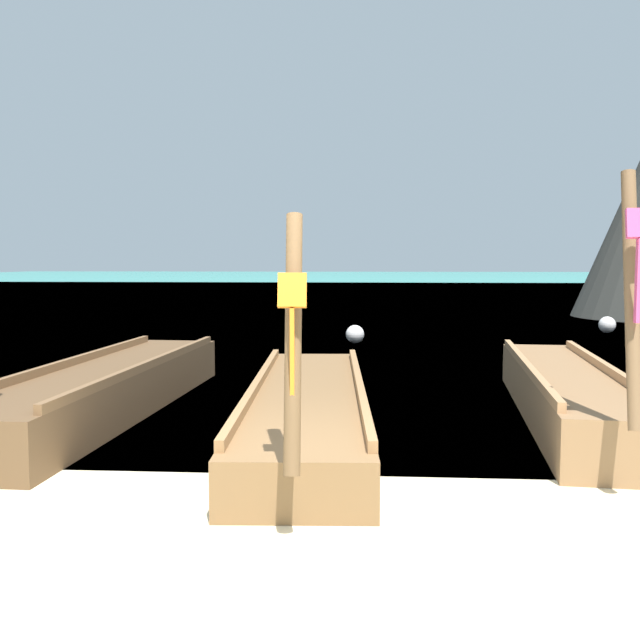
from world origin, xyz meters
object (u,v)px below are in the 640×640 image
Objects in this scene: mooring_buoy_near at (607,325)px; longtail_boat_pink_ribbon at (566,393)px; longtail_boat_green_ribbon at (108,389)px; mooring_buoy_far at (355,334)px; longtail_boat_orange_ribbon at (308,408)px.

longtail_boat_pink_ribbon is at bearing -109.61° from mooring_buoy_near.
longtail_boat_green_ribbon reaches higher than longtail_boat_pink_ribbon.
longtail_boat_green_ribbon is 8.68m from mooring_buoy_far.
longtail_boat_green_ribbon reaches higher than mooring_buoy_far.
longtail_boat_green_ribbon is 1.10× the size of longtail_boat_pink_ribbon.
longtail_boat_pink_ribbon is (5.78, 0.06, 0.00)m from longtail_boat_green_ribbon.
mooring_buoy_near is 1.03× the size of mooring_buoy_far.
longtail_boat_green_ribbon is at bearing -110.13° from mooring_buoy_far.
mooring_buoy_far is at bearing 109.08° from longtail_boat_pink_ribbon.
longtail_boat_green_ribbon is 5.78m from longtail_boat_pink_ribbon.
mooring_buoy_near is 7.35m from mooring_buoy_far.
longtail_boat_pink_ribbon reaches higher than mooring_buoy_near.
longtail_boat_orange_ribbon is (2.64, -0.73, -0.06)m from longtail_boat_green_ribbon.
longtail_boat_green_ribbon is at bearing 164.54° from longtail_boat_orange_ribbon.
mooring_buoy_far is (-6.73, -2.96, -0.01)m from mooring_buoy_near.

